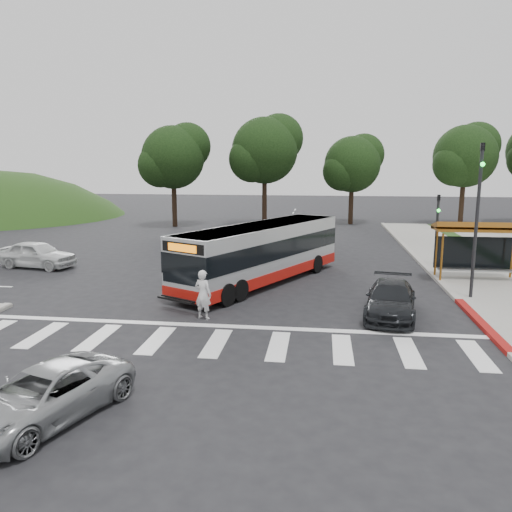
% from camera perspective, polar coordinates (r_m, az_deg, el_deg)
% --- Properties ---
extents(ground, '(140.00, 140.00, 0.00)m').
position_cam_1_polar(ground, '(20.98, -1.71, -5.18)').
color(ground, black).
rests_on(ground, ground).
extents(sidewalk_east, '(4.00, 40.00, 0.12)m').
position_cam_1_polar(sidewalk_east, '(29.53, 22.56, -1.25)').
color(sidewalk_east, gray).
rests_on(sidewalk_east, ground).
extents(curb_east, '(0.30, 40.00, 0.15)m').
position_cam_1_polar(curb_east, '(29.07, 18.75, -1.14)').
color(curb_east, '#9E9991').
rests_on(curb_east, ground).
extents(curb_east_red, '(0.32, 6.00, 0.15)m').
position_cam_1_polar(curb_east_red, '(19.65, 24.33, -7.01)').
color(curb_east_red, maroon).
rests_on(curb_east_red, ground).
extents(crosswalk_ladder, '(18.00, 2.60, 0.01)m').
position_cam_1_polar(crosswalk_ladder, '(16.31, -4.56, -9.88)').
color(crosswalk_ladder, silver).
rests_on(crosswalk_ladder, ground).
extents(bus_shelter, '(4.20, 1.60, 2.86)m').
position_cam_1_polar(bus_shelter, '(26.36, 24.08, 2.36)').
color(bus_shelter, brown).
rests_on(bus_shelter, sidewalk_east).
extents(traffic_signal_ne_tall, '(0.18, 0.37, 6.50)m').
position_cam_1_polar(traffic_signal_ne_tall, '(22.42, 24.01, 5.01)').
color(traffic_signal_ne_tall, black).
rests_on(traffic_signal_ne_tall, ground).
extents(traffic_signal_ne_short, '(0.18, 0.37, 4.00)m').
position_cam_1_polar(traffic_signal_ne_short, '(29.30, 20.00, 3.63)').
color(traffic_signal_ne_short, black).
rests_on(traffic_signal_ne_short, ground).
extents(tree_ne_a, '(6.16, 5.74, 9.30)m').
position_cam_1_polar(tree_ne_a, '(49.69, 22.86, 10.57)').
color(tree_ne_a, black).
rests_on(tree_ne_a, parking_lot).
extents(tree_north_a, '(6.60, 6.15, 10.17)m').
position_cam_1_polar(tree_north_a, '(46.31, 1.11, 12.09)').
color(tree_north_a, black).
rests_on(tree_north_a, ground).
extents(tree_north_b, '(5.72, 5.33, 8.43)m').
position_cam_1_polar(tree_north_b, '(48.07, 11.04, 10.34)').
color(tree_north_b, black).
rests_on(tree_north_b, ground).
extents(tree_north_c, '(6.16, 5.74, 9.30)m').
position_cam_1_polar(tree_north_c, '(45.93, -9.35, 11.18)').
color(tree_north_c, black).
rests_on(tree_north_c, ground).
extents(transit_bus, '(7.10, 10.75, 2.81)m').
position_cam_1_polar(transit_bus, '(23.87, 0.65, 0.22)').
color(transit_bus, '#AFB1B4').
rests_on(transit_bus, ground).
extents(pedestrian, '(0.78, 0.64, 1.85)m').
position_cam_1_polar(pedestrian, '(18.56, -6.07, -4.39)').
color(pedestrian, silver).
rests_on(pedestrian, ground).
extents(dark_sedan, '(2.47, 4.64, 1.28)m').
position_cam_1_polar(dark_sedan, '(19.54, 15.14, -4.80)').
color(dark_sedan, black).
rests_on(dark_sedan, ground).
extents(silver_suv_south, '(3.29, 4.68, 1.18)m').
position_cam_1_polar(silver_suv_south, '(12.50, -23.07, -14.41)').
color(silver_suv_south, '#999C9E').
rests_on(silver_suv_south, ground).
extents(west_car_white, '(4.58, 2.43, 1.48)m').
position_cam_1_polar(west_car_white, '(30.03, -23.77, 0.18)').
color(west_car_white, silver).
rests_on(west_car_white, ground).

